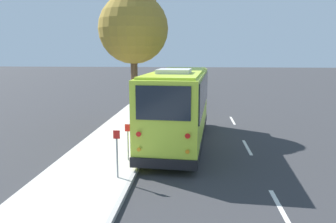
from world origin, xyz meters
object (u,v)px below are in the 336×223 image
shuttle_bus (178,103)px  parked_sedan_silver (188,75)px  parked_sedan_black (188,79)px  street_tree (134,24)px  parked_sedan_blue (181,99)px  sign_post_far (128,142)px  parked_sedan_white (185,90)px  sign_post_near (117,153)px  parked_sedan_gray (187,83)px

shuttle_bus → parked_sedan_silver: bearing=4.4°
parked_sedan_black → street_tree: bearing=179.2°
street_tree → parked_sedan_blue: bearing=-19.7°
shuttle_bus → street_tree: bearing=38.2°
shuttle_bus → sign_post_far: bearing=154.0°
parked_sedan_black → street_tree: size_ratio=0.55×
parked_sedan_black → sign_post_far: (-34.14, 1.66, 0.27)m
parked_sedan_white → street_tree: 14.18m
shuttle_bus → parked_sedan_white: size_ratio=1.92×
sign_post_near → parked_sedan_white: bearing=-4.1°
street_tree → sign_post_far: size_ratio=5.66×
parked_sedan_black → shuttle_bus: bearing=-174.8°
parked_sedan_white → parked_sedan_silver: parked_sedan_white is taller
parked_sedan_silver → sign_post_near: 43.43m
parked_sedan_blue → sign_post_far: sign_post_far is taller
parked_sedan_blue → parked_sedan_gray: 13.18m
parked_sedan_gray → sign_post_far: size_ratio=3.29×
parked_sedan_blue → parked_sedan_white: 5.90m
parked_sedan_gray → street_tree: size_ratio=0.58×
parked_sedan_blue → street_tree: size_ratio=0.54×
parked_sedan_silver → sign_post_far: size_ratio=3.24×
parked_sedan_black → sign_post_near: sign_post_near is taller
parked_sedan_silver → sign_post_far: (-41.59, 1.49, 0.27)m
sign_post_near → street_tree: bearing=6.6°
shuttle_bus → street_tree: (4.18, 2.84, 3.96)m
parked_sedan_white → street_tree: street_tree is taller
parked_sedan_silver → sign_post_far: 41.62m
parked_sedan_gray → sign_post_far: 27.51m
parked_sedan_black → parked_sedan_silver: bearing=6.2°
shuttle_bus → sign_post_far: size_ratio=6.28×
sign_post_near → parked_sedan_blue: bearing=-5.2°
sign_post_near → shuttle_bus: bearing=-20.1°
parked_sedan_black → sign_post_far: sign_post_far is taller
parked_sedan_gray → sign_post_far: (-27.46, 1.65, 0.28)m
parked_sedan_black → sign_post_far: size_ratio=3.13×
street_tree → sign_post_near: bearing=-173.4°
parked_sedan_white → sign_post_near: bearing=174.5°
parked_sedan_white → parked_sedan_black: size_ratio=1.05×
parked_sedan_white → parked_sedan_silver: size_ratio=1.01×
parked_sedan_black → street_tree: (-26.86, 2.70, 5.29)m
parked_sedan_white → parked_sedan_gray: 7.28m
parked_sedan_black → sign_post_near: bearing=-177.7°
street_tree → sign_post_far: 8.91m
shuttle_bus → sign_post_far: 3.74m
parked_sedan_black → sign_post_far: bearing=-177.9°
shuttle_bus → parked_sedan_blue: bearing=5.7°
shuttle_bus → parked_sedan_black: shuttle_bus is taller
parked_sedan_gray → parked_sedan_silver: (14.14, 0.16, 0.00)m
parked_sedan_white → sign_post_far: sign_post_far is taller
parked_sedan_white → parked_sedan_black: (13.97, -0.08, -0.00)m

